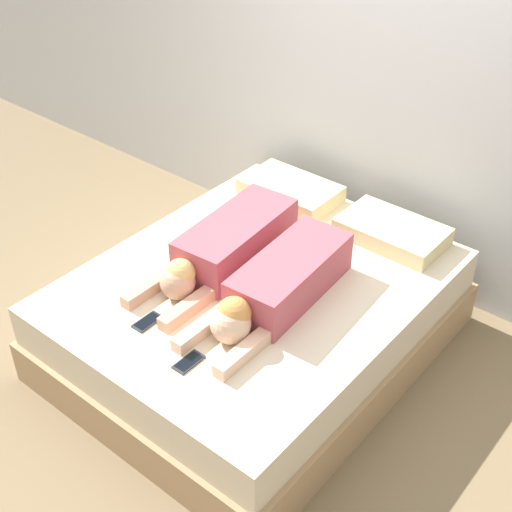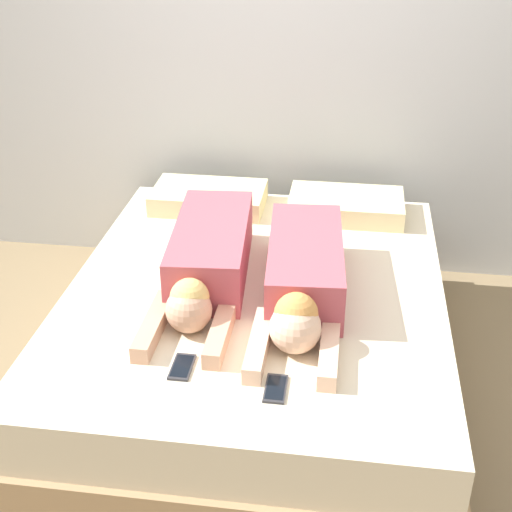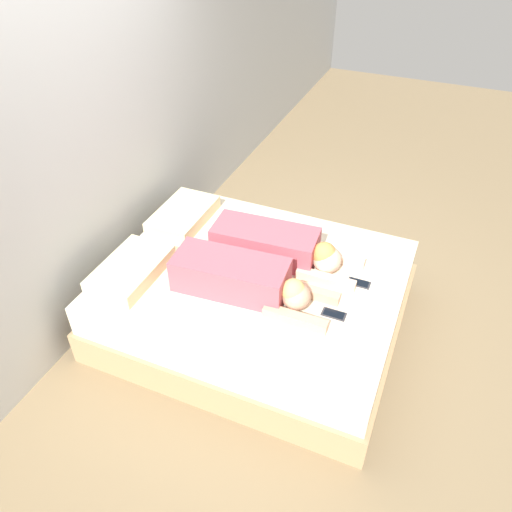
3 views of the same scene
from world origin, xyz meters
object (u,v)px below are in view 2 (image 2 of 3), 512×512
cell_phone_right (276,389)px  person_right (303,278)px  bed (256,333)px  cell_phone_left (182,367)px  person_left (207,260)px  pillow_head_right (346,206)px  pillow_head_left (209,198)px

cell_phone_right → person_right: bearing=85.8°
bed → cell_phone_left: size_ratio=13.26×
bed → person_right: person_right is taller
person_right → cell_phone_left: person_right is taller
person_left → pillow_head_right: bearing=53.6°
pillow_head_left → person_right: person_right is taller
bed → person_left: size_ratio=1.86×
cell_phone_left → person_right: bearing=52.8°
bed → cell_phone_left: cell_phone_left is taller
bed → cell_phone_left: 0.70m
bed → person_right: size_ratio=1.88×
person_left → person_right: 0.44m
pillow_head_left → person_right: size_ratio=0.55×
person_left → pillow_head_left: bearing=101.0°
pillow_head_right → person_left: person_left is taller
pillow_head_left → person_left: (0.15, -0.79, 0.06)m
bed → pillow_head_right: 0.93m
pillow_head_left → pillow_head_right: bearing=0.0°
bed → person_left: (-0.22, -0.00, 0.37)m
pillow_head_right → cell_phone_left: (-0.56, -1.42, -0.05)m
pillow_head_right → cell_phone_left: 1.52m
person_right → cell_phone_right: 0.62m
person_right → pillow_head_left: bearing=123.4°
bed → person_left: person_left is taller
person_right → cell_phone_left: (-0.40, -0.53, -0.10)m
person_left → cell_phone_left: (0.03, -0.62, -0.11)m
pillow_head_right → person_right: (-0.16, -0.88, 0.06)m
pillow_head_right → person_right: 0.90m
person_left → cell_phone_left: 0.63m
cell_phone_left → bed: bearing=73.2°
cell_phone_right → pillow_head_left: bearing=109.9°
person_left → person_right: (0.43, -0.09, -0.00)m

